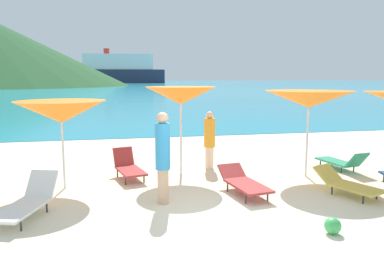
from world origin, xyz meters
TOP-DOWN VIEW (x-y plane):
  - ground_plane at (0.00, 10.00)m, footprint 50.00×100.00m
  - ocean_water at (0.00, 229.28)m, footprint 650.00×440.00m
  - umbrella_1 at (-3.03, 2.37)m, footprint 2.12×2.12m
  - umbrella_2 at (-0.11, 3.05)m, footprint 2.07×2.07m
  - umbrella_3 at (3.14, 2.22)m, footprint 2.48×2.48m
  - lounge_chair_0 at (3.25, 0.61)m, footprint 1.12×1.60m
  - lounge_chair_1 at (-3.47, 0.66)m, footprint 1.04×1.72m
  - lounge_chair_2 at (1.00, 1.13)m, footprint 0.86×1.68m
  - lounge_chair_4 at (-1.52, 2.95)m, footprint 0.87×1.47m
  - lounge_chair_5 at (4.46, 2.58)m, footprint 0.76×1.64m
  - beachgoer_0 at (0.81, 3.53)m, footprint 0.32×0.32m
  - beachgoer_2 at (-0.86, 0.87)m, footprint 0.31×0.31m
  - beach_ball at (1.75, -1.18)m, footprint 0.28×0.28m
  - cruise_ship at (-1.57, 202.40)m, footprint 51.56×11.76m

SIDE VIEW (x-z plane):
  - ground_plane at x=0.00m, z-range -0.30..0.00m
  - ocean_water at x=0.00m, z-range 0.00..0.02m
  - beach_ball at x=1.75m, z-range 0.00..0.28m
  - lounge_chair_5 at x=4.46m, z-range -0.06..0.57m
  - lounge_chair_0 at x=3.25m, z-range -0.01..0.54m
  - lounge_chair_2 at x=1.00m, z-range 0.01..0.54m
  - lounge_chair_1 at x=-3.47m, z-range -0.06..0.66m
  - lounge_chair_4 at x=-1.52m, z-range -0.05..0.68m
  - beachgoer_0 at x=0.81m, z-range 0.05..1.71m
  - beachgoer_2 at x=-0.86m, z-range 0.08..2.00m
  - umbrella_1 at x=-3.03m, z-range 0.78..2.87m
  - umbrella_3 at x=3.14m, z-range 0.92..3.20m
  - umbrella_2 at x=-0.11m, z-range 0.95..3.33m
  - cruise_ship at x=-1.57m, z-range -2.39..16.68m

